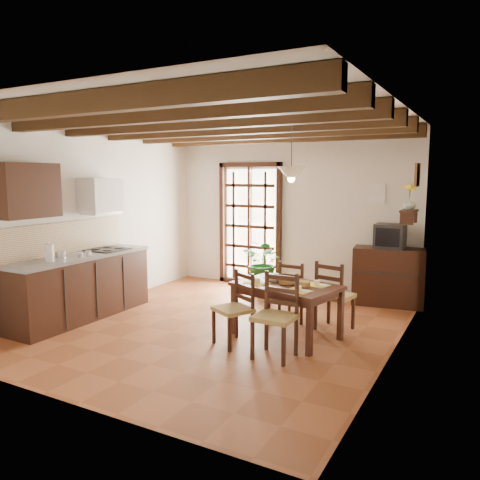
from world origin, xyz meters
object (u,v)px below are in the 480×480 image
Objects in this scene: kitchen_counter at (81,286)px; chair_far_right at (334,308)px; chair_near_right at (275,332)px; sideboard at (388,276)px; crt_tv at (390,236)px; dining_table at (287,291)px; pendant_lamp at (291,172)px; chair_near_left at (234,322)px; potted_plant at (264,263)px; chair_far_left at (295,302)px.

kitchen_counter is 2.42× the size of chair_far_right.
chair_near_right reaches higher than sideboard.
chair_near_right is 2.13× the size of crt_tv.
chair_far_right is (0.45, 0.56, -0.31)m from dining_table.
dining_table is at bearing -111.48° from crt_tv.
chair_near_left is at bearing -124.23° from pendant_lamp.
chair_near_right is 0.47× the size of potted_plant.
chair_near_right is 1.02× the size of chair_far_right.
pendant_lamp is at bearing 101.90° from chair_near_right.
kitchen_counter is 2.98m from dining_table.
sideboard is (1.28, 2.71, 0.18)m from chair_near_left.
pendant_lamp is (-0.00, 0.10, 1.48)m from dining_table.
kitchen_counter is 2.53× the size of chair_near_left.
chair_near_right is (3.06, -0.03, -0.18)m from kitchen_counter.
chair_near_left is at bearing 167.69° from chair_near_right.
chair_far_right reaches higher than chair_near_left.
potted_plant reaches higher than chair_far_left.
dining_table is (2.90, 0.67, 0.12)m from kitchen_counter.
chair_near_right is at bearing 14.69° from chair_near_left.
sideboard is (0.67, 2.85, 0.16)m from chair_near_right.
pendant_lamp reaches higher than chair_near_right.
kitchen_counter reaches higher than dining_table.
dining_table is 1.65× the size of chair_far_left.
potted_plant reaches higher than kitchen_counter.
chair_far_left is at bearing 103.50° from chair_near_right.
chair_far_right is at bearing 78.62° from chair_near_left.
crt_tv is at bearing 77.21° from chair_near_right.
kitchen_counter is at bearing -180.00° from chair_near_right.
chair_near_left is 0.93× the size of chair_near_right.
chair_near_right reaches higher than chair_far_right.
potted_plant reaches higher than chair_near_right.
chair_far_left is at bearing 105.09° from pendant_lamp.
pendant_lamp is (-0.83, -2.05, 1.62)m from sideboard.
potted_plant is at bearing 124.92° from pendant_lamp.
chair_near_left is 1.04× the size of chair_far_left.
crt_tv reaches higher than chair_far_left.
sideboard is (0.83, 2.15, -0.14)m from dining_table.
chair_near_right is (0.16, -0.70, -0.30)m from dining_table.
crt_tv reaches higher than chair_near_right.
pendant_lamp is (-0.16, 0.80, 1.78)m from chair_near_right.
chair_near_right reaches higher than dining_table.
sideboard is at bearing 92.23° from chair_near_left.
dining_table is 0.79m from chair_far_left.
kitchen_counter is 3.07m from chair_far_left.
dining_table is 2.36m from crt_tv.
chair_near_left is 1.29m from chair_far_left.
chair_near_right is at bearing -103.58° from crt_tv.
sideboard is at bearing -120.79° from chair_far_left.
chair_far_right is (0.61, -0.14, 0.02)m from chair_far_left.
crt_tv is (0.99, 1.45, 0.83)m from chair_far_left.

